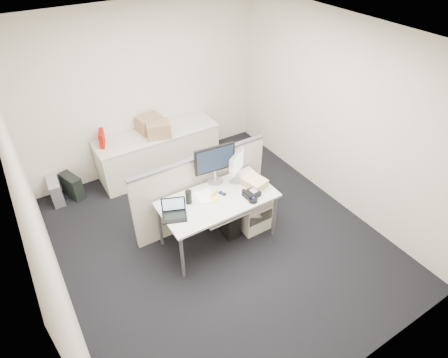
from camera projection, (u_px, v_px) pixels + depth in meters
floor at (218, 239)px, 5.22m from camera, size 4.00×4.50×0.01m
ceiling at (216, 41)px, 3.58m from camera, size 4.00×4.50×0.01m
wall_back at (144, 91)px, 5.92m from camera, size 4.00×0.02×2.70m
wall_front at (368, 297)px, 2.88m from camera, size 4.00×0.02×2.70m
wall_left at (37, 221)px, 3.55m from camera, size 0.02×4.50×2.70m
wall_right at (339, 116)px, 5.24m from camera, size 0.02×4.50×2.70m
desk at (218, 202)px, 4.81m from camera, size 1.50×0.75×0.73m
keyboard_tray at (225, 213)px, 4.72m from camera, size 0.62×0.32×0.02m
drawer_pedestal at (250, 205)px, 5.28m from camera, size 0.40×0.55×0.65m
cubicle_partition at (201, 191)px, 5.18m from camera, size 2.00×0.06×1.10m
back_counter at (159, 153)px, 6.30m from camera, size 2.00×0.60×0.72m
monitor_main at (215, 165)px, 4.88m from camera, size 0.58×0.27×0.56m
monitor_small at (237, 168)px, 4.93m from camera, size 0.41×0.34×0.44m
laptop at (174, 210)px, 4.43m from camera, size 0.35×0.31×0.22m
trackball at (253, 200)px, 4.72m from camera, size 0.14×0.14×0.04m
desk_phone at (251, 194)px, 4.80m from camera, size 0.21×0.18×0.06m
paper_stack at (205, 196)px, 4.80m from camera, size 0.24×0.29×0.01m
sticky_pad at (214, 200)px, 4.75m from camera, size 0.10×0.10×0.01m
travel_mug at (189, 197)px, 4.66m from camera, size 0.08×0.08×0.17m
banana at (214, 193)px, 4.83m from camera, size 0.19×0.13×0.04m
cellphone at (222, 193)px, 4.84m from camera, size 0.08×0.11×0.01m
manila_folders at (254, 182)px, 4.95m from camera, size 0.29×0.34×0.11m
keyboard at (220, 211)px, 4.71m from camera, size 0.42×0.16×0.02m
pc_tower_desk at (226, 216)px, 5.24m from camera, size 0.23×0.50×0.46m
pc_tower_spare_dark at (72, 186)px, 5.86m from camera, size 0.28×0.43×0.37m
pc_tower_spare_silver at (56, 191)px, 5.75m from camera, size 0.18×0.41×0.38m
cardboard_box_left at (150, 124)px, 6.06m from camera, size 0.41×0.32×0.28m
cardboard_box_right at (159, 130)px, 5.92m from camera, size 0.44×0.38×0.27m
red_binder at (102, 139)px, 5.72m from camera, size 0.15×0.28×0.25m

